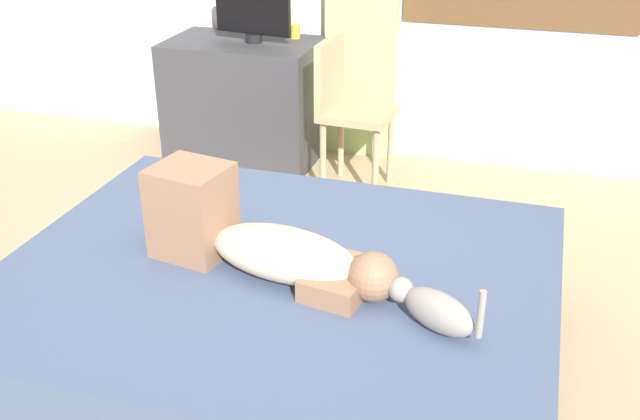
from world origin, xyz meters
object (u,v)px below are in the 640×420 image
(desk, at_px, (244,101))
(cup, at_px, (295,31))
(bed, at_px, (279,318))
(tv_monitor, at_px, (253,11))
(chair_by_desk, at_px, (346,103))
(cat, at_px, (434,309))
(person_lying, at_px, (259,240))

(desk, height_order, cup, cup)
(bed, relative_size, tv_monitor, 4.22)
(desk, relative_size, tv_monitor, 1.88)
(desk, bearing_deg, chair_by_desk, -20.08)
(bed, relative_size, cat, 6.27)
(cat, distance_m, chair_by_desk, 2.01)
(desk, bearing_deg, person_lying, -66.02)
(bed, relative_size, chair_by_desk, 2.36)
(person_lying, relative_size, desk, 1.05)
(person_lying, bearing_deg, cat, -14.99)
(cat, bearing_deg, desk, 125.62)
(cup, bearing_deg, desk, -149.49)
(tv_monitor, bearing_deg, cup, 39.48)
(cup, height_order, chair_by_desk, chair_by_desk)
(bed, xyz_separation_m, cup, (-0.64, 2.08, 0.57))
(desk, height_order, tv_monitor, tv_monitor)
(cat, bearing_deg, tv_monitor, 124.17)
(cat, xyz_separation_m, chair_by_desk, (-0.79, 1.85, 0.01))
(person_lying, relative_size, tv_monitor, 1.97)
(bed, xyz_separation_m, person_lying, (-0.05, -0.02, 0.33))
(cat, relative_size, chair_by_desk, 0.38)
(cat, relative_size, tv_monitor, 0.67)
(person_lying, xyz_separation_m, cup, (-0.58, 2.10, 0.24))
(tv_monitor, bearing_deg, person_lying, -68.01)
(cat, height_order, chair_by_desk, chair_by_desk)
(person_lying, bearing_deg, bed, 23.79)
(person_lying, distance_m, chair_by_desk, 1.68)
(person_lying, bearing_deg, cup, 105.50)
(bed, distance_m, cat, 0.69)
(desk, bearing_deg, tv_monitor, 0.00)
(bed, height_order, person_lying, person_lying)
(chair_by_desk, bearing_deg, cup, 135.96)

